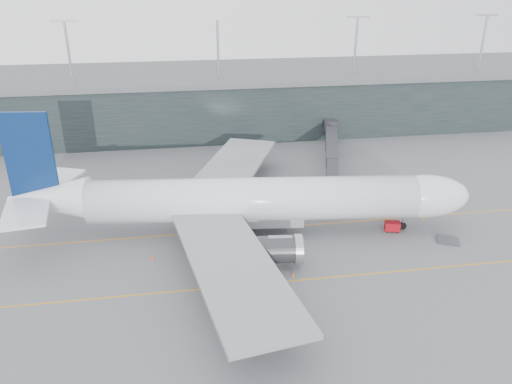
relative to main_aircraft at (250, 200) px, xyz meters
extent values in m
plane|color=#5A595E|center=(-5.07, 5.04, -5.83)|extent=(320.00, 320.00, 0.00)
cube|color=orange|center=(-5.07, 1.04, -5.82)|extent=(160.00, 0.25, 0.02)
cube|color=orange|center=(-5.07, -14.96, -5.82)|extent=(160.00, 0.25, 0.02)
cube|color=orange|center=(-0.07, 25.04, -5.82)|extent=(0.25, 60.00, 0.02)
cube|color=black|center=(-5.07, 63.04, 1.17)|extent=(240.00, 35.00, 14.00)
cube|color=#56585B|center=(-5.07, 63.04, 8.77)|extent=(240.00, 36.00, 1.20)
cylinder|color=#9E9EA3|center=(-35.07, 53.04, 16.17)|extent=(0.60, 0.60, 14.00)
cylinder|color=#9E9EA3|center=(-0.07, 53.04, 16.17)|extent=(0.60, 0.60, 14.00)
cylinder|color=#9E9EA3|center=(34.93, 53.04, 16.17)|extent=(0.60, 0.60, 14.00)
cylinder|color=#9E9EA3|center=(69.93, 53.04, 16.17)|extent=(0.60, 0.60, 14.00)
cylinder|color=white|center=(0.52, -0.06, 0.19)|extent=(52.71, 12.89, 7.04)
ellipsoid|color=white|center=(28.17, -3.20, 0.19)|extent=(15.49, 8.67, 7.04)
cone|color=white|center=(-31.64, 3.59, 0.98)|extent=(13.18, 8.13, 6.76)
cube|color=gray|center=(-0.61, 0.07, -2.54)|extent=(18.70, 7.69, 2.27)
cube|color=black|center=(32.46, -3.69, 1.32)|extent=(2.87, 3.67, 0.91)
cube|color=gray|center=(-4.85, -17.17, -0.95)|extent=(15.53, 34.18, 0.62)
cylinder|color=#323337|center=(1.56, -11.04, -2.88)|extent=(8.35, 4.85, 3.98)
cube|color=gray|center=(-0.88, 17.82, -0.95)|extent=(22.04, 34.35, 0.62)
cylinder|color=#323337|center=(4.00, 10.41, -2.88)|extent=(8.35, 4.85, 3.98)
cube|color=#092152|center=(-33.34, 3.79, 8.14)|extent=(7.40, 1.40, 13.63)
cube|color=white|center=(-33.48, -2.49, 1.55)|extent=(7.69, 11.04, 0.40)
cube|color=white|center=(-32.07, 9.93, 1.55)|extent=(9.56, 11.80, 0.40)
cylinder|color=black|center=(25.35, -2.88, -5.21)|extent=(1.29, 0.59, 1.25)
cylinder|color=#9E9EA3|center=(25.35, -2.88, -4.36)|extent=(0.34, 0.34, 2.95)
cylinder|color=black|center=(-4.61, -4.96, -5.09)|extent=(1.53, 0.73, 1.48)
cylinder|color=black|center=(-3.38, 5.87, -5.09)|extent=(1.53, 0.73, 1.48)
cube|color=#2A2A2F|center=(15.52, 5.43, -1.48)|extent=(3.56, 3.80, 2.44)
cube|color=#2A2A2F|center=(17.56, 12.37, -1.48)|extent=(5.29, 11.48, 2.18)
cube|color=#2A2A2F|center=(20.76, 23.23, -1.48)|extent=(5.50, 11.55, 2.27)
cube|color=#2A2A2F|center=(23.96, 34.10, -1.48)|extent=(5.71, 11.61, 2.35)
cylinder|color=#9E9EA3|center=(17.74, 12.95, -4.18)|extent=(0.44, 0.44, 3.31)
cube|color=#323337|center=(17.74, 12.95, -5.53)|extent=(2.04, 1.75, 0.61)
cylinder|color=#2A2A2F|center=(15.52, 45.54, -1.48)|extent=(3.49, 3.49, 2.61)
cylinder|color=#2A2A2F|center=(15.52, 45.54, -4.26)|extent=(1.57, 1.57, 3.14)
cube|color=#9E0B14|center=(23.36, -3.25, -4.89)|extent=(2.78, 2.15, 1.45)
cylinder|color=black|center=(22.35, -3.55, -5.61)|extent=(0.47, 0.28, 0.45)
cylinder|color=black|center=(24.07, -4.02, -5.61)|extent=(0.47, 0.28, 0.45)
cylinder|color=black|center=(22.64, -2.48, -5.61)|extent=(0.47, 0.28, 0.45)
cylinder|color=black|center=(24.36, -2.95, -5.61)|extent=(0.47, 0.28, 0.45)
cube|color=#3B3B40|center=(30.84, -7.92, -5.63)|extent=(4.14, 3.82, 0.33)
cube|color=#323337|center=(-9.03, 15.39, -5.67)|extent=(2.26, 1.85, 0.22)
cube|color=#A0A4AC|center=(-9.03, 15.39, -4.70)|extent=(1.82, 1.72, 1.62)
cube|color=#27519A|center=(-9.03, 15.39, -3.86)|extent=(1.88, 1.78, 0.09)
cube|color=#323337|center=(-7.53, 16.93, -5.68)|extent=(2.06, 1.68, 0.20)
cube|color=silver|center=(-7.53, 16.93, -4.79)|extent=(1.66, 1.56, 1.49)
cube|color=#27519A|center=(-7.53, 16.93, -4.01)|extent=(1.71, 1.61, 0.08)
cube|color=#323337|center=(-4.23, 15.82, -5.70)|extent=(2.13, 1.88, 0.18)
cube|color=#A3A6AF|center=(-4.23, 15.82, -4.89)|extent=(1.76, 1.70, 1.35)
cube|color=#27519A|center=(-4.23, 15.82, -4.19)|extent=(1.82, 1.75, 0.07)
cone|color=orange|center=(30.41, 0.11, -5.47)|extent=(0.45, 0.45, 0.72)
cone|color=#CA570B|center=(4.08, -13.86, -5.50)|extent=(0.42, 0.42, 0.67)
cone|color=#CB650B|center=(1.72, 17.57, -5.52)|extent=(0.39, 0.39, 0.62)
cone|color=#FF410E|center=(-15.67, -6.15, -5.47)|extent=(0.45, 0.45, 0.72)
camera|label=1|loc=(-10.42, -72.04, 33.82)|focal=35.00mm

